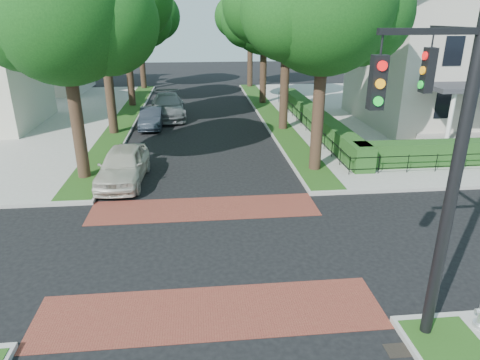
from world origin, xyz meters
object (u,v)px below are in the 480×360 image
object	(u,v)px
parked_car_middle	(151,118)
parked_car_rear	(168,106)
traffic_signal	(445,147)
parked_car_front	(123,165)

from	to	relation	value
parked_car_middle	parked_car_rear	bearing A→B (deg)	71.39
traffic_signal	parked_car_front	world-z (taller)	traffic_signal
traffic_signal	parked_car_middle	world-z (taller)	traffic_signal
parked_car_front	parked_car_rear	bearing A→B (deg)	87.11
parked_car_front	parked_car_middle	world-z (taller)	parked_car_front
traffic_signal	parked_car_middle	xyz separation A→B (m)	(-8.15, 21.11, -4.04)
parked_car_middle	parked_car_rear	size ratio (longest dim) A/B	0.69
parked_car_front	parked_car_rear	xyz separation A→B (m)	(1.30, 13.20, 0.04)
traffic_signal	parked_car_front	bearing A→B (deg)	127.91
traffic_signal	parked_car_rear	bearing A→B (deg)	106.61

